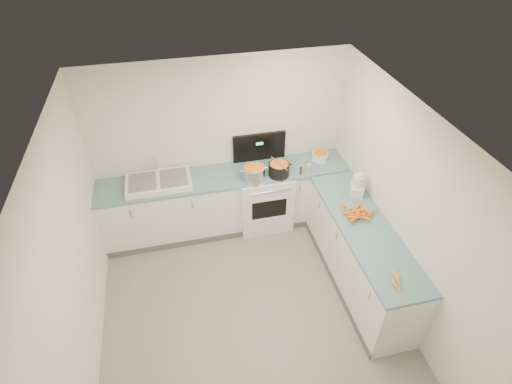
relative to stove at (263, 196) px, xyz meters
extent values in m
cube|color=white|center=(-0.55, 0.01, -0.02)|extent=(3.50, 0.60, 0.90)
cube|color=#70939E|center=(-0.55, 0.01, 0.45)|extent=(3.50, 0.62, 0.04)
cube|color=white|center=(0.90, -1.39, -0.02)|extent=(0.60, 2.20, 0.90)
cube|color=#70939E|center=(0.90, -1.39, 0.45)|extent=(0.62, 2.20, 0.04)
cube|color=white|center=(0.00, -0.01, -0.02)|extent=(0.76, 0.65, 0.90)
cube|color=black|center=(0.00, 0.29, 0.68)|extent=(0.76, 0.05, 0.42)
cube|color=white|center=(-1.45, 0.01, 0.50)|extent=(0.86, 0.52, 0.07)
cube|color=slate|center=(-1.65, 0.01, 0.54)|extent=(0.36, 0.42, 0.01)
cube|color=slate|center=(-1.25, 0.01, 0.54)|extent=(0.36, 0.42, 0.01)
cylinder|color=silver|center=(-1.45, 0.23, 0.66)|extent=(0.03, 0.03, 0.24)
cylinder|color=silver|center=(-0.18, -0.17, 0.55)|extent=(0.37, 0.37, 0.22)
cylinder|color=black|center=(0.17, -0.15, 0.55)|extent=(0.31, 0.31, 0.20)
cylinder|color=#AD7A47|center=(0.17, -0.15, 0.66)|extent=(0.14, 0.37, 0.02)
cylinder|color=white|center=(0.86, 0.08, 0.52)|extent=(0.30, 0.30, 0.11)
cylinder|color=#593319|center=(0.47, -0.20, 0.51)|extent=(0.04, 0.04, 0.10)
cylinder|color=#E5B266|center=(0.60, -0.16, 0.52)|extent=(0.06, 0.06, 0.10)
cube|color=white|center=(1.04, -0.79, 0.54)|extent=(0.22, 0.24, 0.14)
cylinder|color=silver|center=(1.04, -0.79, 0.68)|extent=(0.15, 0.15, 0.15)
cylinder|color=white|center=(1.04, -0.79, 0.78)|extent=(0.09, 0.09, 0.04)
cone|color=orange|center=(0.93, -1.16, 0.49)|extent=(0.05, 0.17, 0.04)
cone|color=orange|center=(0.91, -1.22, 0.49)|extent=(0.21, 0.13, 0.05)
cone|color=orange|center=(0.88, -1.14, 0.48)|extent=(0.12, 0.20, 0.04)
cone|color=orange|center=(0.79, -1.14, 0.49)|extent=(0.17, 0.18, 0.04)
cone|color=orange|center=(0.94, -1.15, 0.49)|extent=(0.08, 0.17, 0.05)
cone|color=orange|center=(0.87, -1.22, 0.49)|extent=(0.09, 0.18, 0.05)
cone|color=orange|center=(0.89, -1.11, 0.49)|extent=(0.21, 0.11, 0.04)
cone|color=orange|center=(0.86, -1.13, 0.49)|extent=(0.21, 0.06, 0.04)
cone|color=orange|center=(0.80, -1.17, 0.48)|extent=(0.17, 0.15, 0.04)
cone|color=orange|center=(0.97, -1.10, 0.49)|extent=(0.11, 0.22, 0.05)
cone|color=orange|center=(0.82, -1.14, 0.49)|extent=(0.19, 0.14, 0.04)
cone|color=orange|center=(0.88, -1.22, 0.49)|extent=(0.16, 0.11, 0.04)
cone|color=orange|center=(0.89, -1.26, 0.52)|extent=(0.17, 0.16, 0.04)
cone|color=orange|center=(0.88, -1.15, 0.51)|extent=(0.06, 0.18, 0.05)
cone|color=orange|center=(0.99, -1.24, 0.51)|extent=(0.21, 0.15, 0.05)
cone|color=orange|center=(0.87, -1.16, 0.52)|extent=(0.22, 0.06, 0.05)
cone|color=orange|center=(0.80, -1.26, 0.52)|extent=(0.19, 0.10, 0.05)
cone|color=orange|center=(0.74, -1.06, 0.51)|extent=(0.09, 0.18, 0.04)
cone|color=orange|center=(0.77, -1.05, 0.53)|extent=(0.13, 0.15, 0.04)
cone|color=orange|center=(0.89, -1.10, 0.52)|extent=(0.19, 0.16, 0.05)
cone|color=orange|center=(0.82, -1.27, 0.53)|extent=(0.20, 0.12, 0.04)
cone|color=orange|center=(0.80, -2.29, 0.49)|extent=(0.05, 0.18, 0.04)
cone|color=orange|center=(0.85, -2.23, 0.49)|extent=(0.09, 0.18, 0.04)
cone|color=orange|center=(0.86, -2.17, 0.49)|extent=(0.07, 0.17, 0.04)
cube|color=tan|center=(-1.63, 0.01, 0.54)|extent=(0.05, 0.01, 0.00)
cube|color=tan|center=(-1.76, 0.04, 0.54)|extent=(0.03, 0.03, 0.00)
cube|color=tan|center=(-1.69, -0.01, 0.54)|extent=(0.05, 0.03, 0.00)
cube|color=tan|center=(-1.58, -0.11, 0.54)|extent=(0.03, 0.02, 0.00)
cube|color=tan|center=(-1.71, -0.06, 0.54)|extent=(0.04, 0.02, 0.00)
cube|color=tan|center=(-1.67, 0.14, 0.54)|extent=(0.04, 0.03, 0.00)
cube|color=tan|center=(-1.57, 0.13, 0.54)|extent=(0.03, 0.01, 0.00)
cube|color=tan|center=(-1.55, -0.11, 0.55)|extent=(0.02, 0.04, 0.00)
cube|color=tan|center=(-1.75, 0.09, 0.54)|extent=(0.02, 0.04, 0.00)
cube|color=tan|center=(-1.63, -0.09, 0.54)|extent=(0.04, 0.01, 0.00)
cube|color=tan|center=(-1.75, -0.05, 0.54)|extent=(0.04, 0.02, 0.00)
camera|label=1|loc=(-1.14, -4.42, 3.72)|focal=28.00mm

